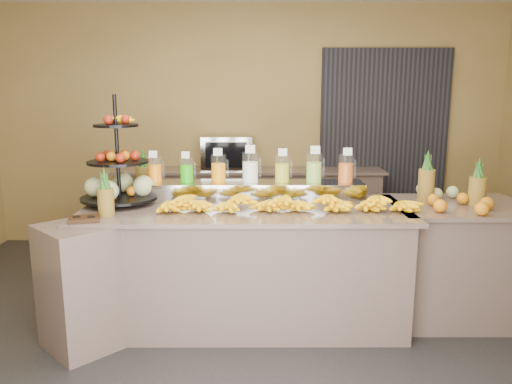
{
  "coord_description": "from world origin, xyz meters",
  "views": [
    {
      "loc": [
        0.08,
        -3.45,
        1.81
      ],
      "look_at": [
        0.08,
        0.3,
        1.05
      ],
      "focal_mm": 35.0,
      "sensor_mm": 36.0,
      "label": 1
    }
  ],
  "objects_px": {
    "banana_heap": "(284,201)",
    "condiment_caddy": "(84,219)",
    "right_fruit_pile": "(454,196)",
    "pitcher_tray": "(250,191)",
    "oven_warmer": "(227,153)",
    "fruit_stand": "(124,176)"
  },
  "relations": [
    {
      "from": "oven_warmer",
      "to": "right_fruit_pile",
      "type": "bearing_deg",
      "value": -46.19
    },
    {
      "from": "pitcher_tray",
      "to": "condiment_caddy",
      "type": "bearing_deg",
      "value": -148.94
    },
    {
      "from": "banana_heap",
      "to": "pitcher_tray",
      "type": "bearing_deg",
      "value": 125.06
    },
    {
      "from": "banana_heap",
      "to": "right_fruit_pile",
      "type": "height_order",
      "value": "right_fruit_pile"
    },
    {
      "from": "right_fruit_pile",
      "to": "oven_warmer",
      "type": "relative_size",
      "value": 0.88
    },
    {
      "from": "banana_heap",
      "to": "oven_warmer",
      "type": "xyz_separation_m",
      "value": [
        -0.53,
        2.03,
        0.12
      ]
    },
    {
      "from": "fruit_stand",
      "to": "condiment_caddy",
      "type": "distance_m",
      "value": 0.61
    },
    {
      "from": "pitcher_tray",
      "to": "condiment_caddy",
      "type": "distance_m",
      "value": 1.34
    },
    {
      "from": "condiment_caddy",
      "to": "oven_warmer",
      "type": "distance_m",
      "value": 2.52
    },
    {
      "from": "fruit_stand",
      "to": "right_fruit_pile",
      "type": "height_order",
      "value": "fruit_stand"
    },
    {
      "from": "banana_heap",
      "to": "condiment_caddy",
      "type": "height_order",
      "value": "banana_heap"
    },
    {
      "from": "condiment_caddy",
      "to": "oven_warmer",
      "type": "relative_size",
      "value": 0.35
    },
    {
      "from": "banana_heap",
      "to": "fruit_stand",
      "type": "distance_m",
      "value": 1.29
    },
    {
      "from": "condiment_caddy",
      "to": "right_fruit_pile",
      "type": "height_order",
      "value": "right_fruit_pile"
    },
    {
      "from": "condiment_caddy",
      "to": "fruit_stand",
      "type": "bearing_deg",
      "value": 76.07
    },
    {
      "from": "condiment_caddy",
      "to": "oven_warmer",
      "type": "height_order",
      "value": "oven_warmer"
    },
    {
      "from": "fruit_stand",
      "to": "condiment_caddy",
      "type": "relative_size",
      "value": 4.24
    },
    {
      "from": "fruit_stand",
      "to": "oven_warmer",
      "type": "distance_m",
      "value": 1.94
    },
    {
      "from": "banana_heap",
      "to": "condiment_caddy",
      "type": "distance_m",
      "value": 1.44
    },
    {
      "from": "banana_heap",
      "to": "right_fruit_pile",
      "type": "xyz_separation_m",
      "value": [
        1.33,
        0.12,
        0.01
      ]
    },
    {
      "from": "condiment_caddy",
      "to": "oven_warmer",
      "type": "bearing_deg",
      "value": 69.91
    },
    {
      "from": "pitcher_tray",
      "to": "fruit_stand",
      "type": "distance_m",
      "value": 1.02
    }
  ]
}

